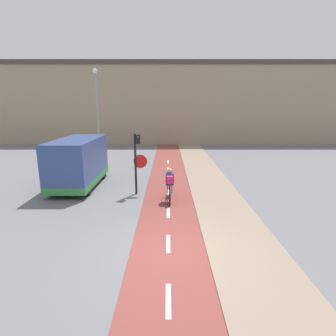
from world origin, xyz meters
name	(u,v)px	position (x,y,z in m)	size (l,w,h in m)	color
ground_plane	(168,253)	(0.00, 0.00, 0.00)	(120.00, 120.00, 0.00)	slate
bike_lane	(168,252)	(0.00, 0.01, 0.01)	(2.30, 60.00, 0.02)	brown
sidewalk_strip	(246,252)	(2.35, 0.00, 0.03)	(2.40, 60.00, 0.05)	gray
building_row_background	(168,104)	(0.00, 25.23, 4.58)	(60.00, 5.20, 9.15)	gray
traffic_light_pole	(137,157)	(-1.51, 5.44, 1.87)	(0.67, 0.25, 3.01)	black
street_lamp_far	(97,106)	(-5.50, 13.74, 4.28)	(0.36, 0.36, 7.02)	gray
cyclist_near	(170,186)	(0.07, 4.41, 0.73)	(0.46, 1.82, 1.55)	black
van	(79,163)	(-4.84, 6.77, 1.27)	(2.04, 4.74, 2.59)	#334784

